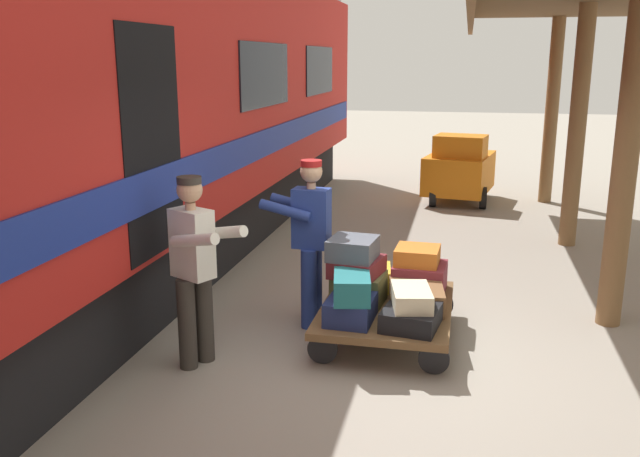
{
  "coord_description": "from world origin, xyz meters",
  "views": [
    {
      "loc": [
        -0.41,
        5.46,
        2.67
      ],
      "look_at": [
        0.85,
        -0.4,
        1.15
      ],
      "focal_mm": 37.91,
      "sensor_mm": 36.0,
      "label": 1
    }
  ],
  "objects_px": {
    "porter_by_door": "(195,266)",
    "suitcase_navy_fabric": "(351,309)",
    "luggage_cart": "(387,310)",
    "suitcase_maroon_trunk": "(357,266)",
    "suitcase_orange_carryall": "(417,255)",
    "suitcase_slate_roller": "(353,248)",
    "porter_in_overalls": "(310,237)",
    "suitcase_olive_duffel": "(359,288)",
    "train_car": "(1,126)",
    "suitcase_black_hardshell": "(412,316)",
    "suitcase_teal_softside": "(352,287)",
    "suitcase_cream_canvas": "(411,297)",
    "suitcase_burgundy_valise": "(420,278)",
    "suitcase_brown_leather": "(416,297)",
    "suitcase_yellow_case": "(366,277)",
    "baggage_tug": "(459,169)"
  },
  "relations": [
    {
      "from": "porter_by_door",
      "to": "suitcase_slate_roller",
      "type": "bearing_deg",
      "value": -144.06
    },
    {
      "from": "suitcase_brown_leather",
      "to": "suitcase_burgundy_valise",
      "type": "bearing_deg",
      "value": -90.0
    },
    {
      "from": "suitcase_yellow_case",
      "to": "suitcase_maroon_trunk",
      "type": "bearing_deg",
      "value": 88.05
    },
    {
      "from": "suitcase_orange_carryall",
      "to": "suitcase_slate_roller",
      "type": "bearing_deg",
      "value": 42.46
    },
    {
      "from": "luggage_cart",
      "to": "porter_by_door",
      "type": "xyz_separation_m",
      "value": [
        1.57,
        0.94,
        0.63
      ]
    },
    {
      "from": "suitcase_olive_duffel",
      "to": "suitcase_orange_carryall",
      "type": "relative_size",
      "value": 1.1
    },
    {
      "from": "suitcase_olive_duffel",
      "to": "suitcase_orange_carryall",
      "type": "height_order",
      "value": "suitcase_orange_carryall"
    },
    {
      "from": "suitcase_burgundy_valise",
      "to": "suitcase_navy_fabric",
      "type": "bearing_deg",
      "value": 59.44
    },
    {
      "from": "suitcase_cream_canvas",
      "to": "luggage_cart",
      "type": "bearing_deg",
      "value": -59.58
    },
    {
      "from": "suitcase_teal_softside",
      "to": "porter_by_door",
      "type": "relative_size",
      "value": 0.3
    },
    {
      "from": "train_car",
      "to": "suitcase_black_hardshell",
      "type": "relative_size",
      "value": 32.92
    },
    {
      "from": "suitcase_slate_roller",
      "to": "porter_in_overalls",
      "type": "relative_size",
      "value": 0.26
    },
    {
      "from": "suitcase_black_hardshell",
      "to": "suitcase_teal_softside",
      "type": "xyz_separation_m",
      "value": [
        0.54,
        0.03,
        0.25
      ]
    },
    {
      "from": "suitcase_yellow_case",
      "to": "suitcase_navy_fabric",
      "type": "xyz_separation_m",
      "value": [
        0.0,
        0.94,
        -0.0
      ]
    },
    {
      "from": "suitcase_maroon_trunk",
      "to": "suitcase_orange_carryall",
      "type": "relative_size",
      "value": 1.19
    },
    {
      "from": "suitcase_brown_leather",
      "to": "suitcase_olive_duffel",
      "type": "xyz_separation_m",
      "value": [
        0.55,
        0.0,
        0.04
      ]
    },
    {
      "from": "suitcase_brown_leather",
      "to": "suitcase_olive_duffel",
      "type": "height_order",
      "value": "suitcase_olive_duffel"
    },
    {
      "from": "suitcase_black_hardshell",
      "to": "baggage_tug",
      "type": "height_order",
      "value": "baggage_tug"
    },
    {
      "from": "suitcase_olive_duffel",
      "to": "suitcase_brown_leather",
      "type": "bearing_deg",
      "value": 180.0
    },
    {
      "from": "porter_by_door",
      "to": "train_car",
      "type": "bearing_deg",
      "value": -6.93
    },
    {
      "from": "suitcase_black_hardshell",
      "to": "suitcase_maroon_trunk",
      "type": "xyz_separation_m",
      "value": [
        0.57,
        -0.45,
        0.29
      ]
    },
    {
      "from": "train_car",
      "to": "suitcase_cream_canvas",
      "type": "bearing_deg",
      "value": -176.16
    },
    {
      "from": "suitcase_slate_roller",
      "to": "porter_in_overalls",
      "type": "bearing_deg",
      "value": -27.3
    },
    {
      "from": "suitcase_teal_softside",
      "to": "porter_by_door",
      "type": "distance_m",
      "value": 1.4
    },
    {
      "from": "suitcase_burgundy_valise",
      "to": "suitcase_orange_carryall",
      "type": "bearing_deg",
      "value": -30.24
    },
    {
      "from": "suitcase_teal_softside",
      "to": "suitcase_slate_roller",
      "type": "xyz_separation_m",
      "value": [
        0.07,
        -0.46,
        0.23
      ]
    },
    {
      "from": "suitcase_olive_duffel",
      "to": "porter_by_door",
      "type": "bearing_deg",
      "value": 35.94
    },
    {
      "from": "suitcase_brown_leather",
      "to": "porter_by_door",
      "type": "height_order",
      "value": "porter_by_door"
    },
    {
      "from": "suitcase_burgundy_valise",
      "to": "porter_in_overalls",
      "type": "relative_size",
      "value": 0.3
    },
    {
      "from": "suitcase_burgundy_valise",
      "to": "suitcase_cream_canvas",
      "type": "distance_m",
      "value": 0.93
    },
    {
      "from": "porter_by_door",
      "to": "suitcase_maroon_trunk",
      "type": "bearing_deg",
      "value": -144.41
    },
    {
      "from": "suitcase_brown_leather",
      "to": "suitcase_teal_softside",
      "type": "bearing_deg",
      "value": 42.72
    },
    {
      "from": "suitcase_burgundy_valise",
      "to": "suitcase_orange_carryall",
      "type": "distance_m",
      "value": 0.23
    },
    {
      "from": "suitcase_maroon_trunk",
      "to": "suitcase_slate_roller",
      "type": "relative_size",
      "value": 1.16
    },
    {
      "from": "suitcase_black_hardshell",
      "to": "suitcase_yellow_case",
      "type": "height_order",
      "value": "suitcase_yellow_case"
    },
    {
      "from": "suitcase_cream_canvas",
      "to": "porter_in_overalls",
      "type": "height_order",
      "value": "porter_in_overalls"
    },
    {
      "from": "suitcase_slate_roller",
      "to": "suitcase_cream_canvas",
      "type": "bearing_deg",
      "value": 145.63
    },
    {
      "from": "porter_by_door",
      "to": "suitcase_navy_fabric",
      "type": "bearing_deg",
      "value": -160.1
    },
    {
      "from": "luggage_cart",
      "to": "suitcase_maroon_trunk",
      "type": "height_order",
      "value": "suitcase_maroon_trunk"
    },
    {
      "from": "train_car",
      "to": "suitcase_navy_fabric",
      "type": "xyz_separation_m",
      "value": [
        -3.23,
        -0.23,
        -1.61
      ]
    },
    {
      "from": "suitcase_orange_carryall",
      "to": "suitcase_slate_roller",
      "type": "height_order",
      "value": "suitcase_slate_roller"
    },
    {
      "from": "suitcase_brown_leather",
      "to": "suitcase_navy_fabric",
      "type": "xyz_separation_m",
      "value": [
        0.55,
        0.47,
        0.0
      ]
    },
    {
      "from": "suitcase_navy_fabric",
      "to": "suitcase_cream_canvas",
      "type": "xyz_separation_m",
      "value": [
        -0.54,
        -0.02,
        0.15
      ]
    },
    {
      "from": "suitcase_black_hardshell",
      "to": "porter_in_overalls",
      "type": "bearing_deg",
      "value": -31.77
    },
    {
      "from": "train_car",
      "to": "baggage_tug",
      "type": "distance_m",
      "value": 8.63
    },
    {
      "from": "porter_in_overalls",
      "to": "suitcase_burgundy_valise",
      "type": "bearing_deg",
      "value": -166.5
    },
    {
      "from": "train_car",
      "to": "suitcase_burgundy_valise",
      "type": "xyz_separation_m",
      "value": [
        -3.78,
        -1.17,
        -1.57
      ]
    },
    {
      "from": "train_car",
      "to": "suitcase_slate_roller",
      "type": "xyz_separation_m",
      "value": [
        -3.17,
        -0.66,
        -1.16
      ]
    },
    {
      "from": "suitcase_olive_duffel",
      "to": "suitcase_navy_fabric",
      "type": "bearing_deg",
      "value": 90.0
    },
    {
      "from": "suitcase_brown_leather",
      "to": "suitcase_navy_fabric",
      "type": "distance_m",
      "value": 0.73
    }
  ]
}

